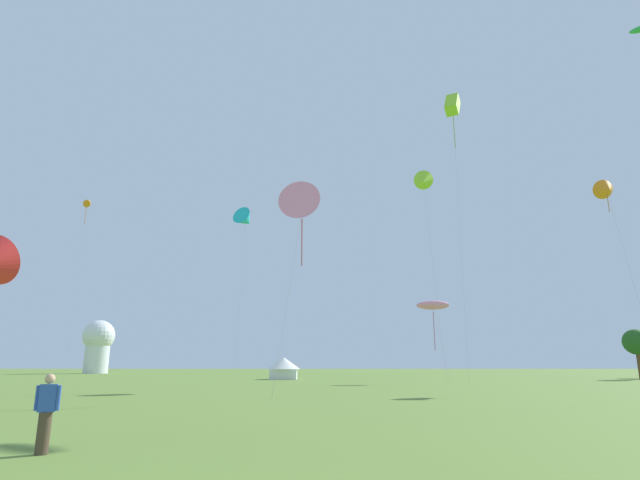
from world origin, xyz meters
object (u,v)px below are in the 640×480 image
object	(u,v)px
kite_orange_parafoil	(87,204)
kite_lime_delta	(424,181)
person_spectator	(46,414)
festival_tent_left	(284,367)
kite_orange_delta	(607,190)
tree_distant_left	(637,342)
kite_pink_parafoil	(433,305)
observatory_dome	(99,343)
kite_lime_box	(453,105)
kite_pink_delta	(303,208)
kite_cyan_delta	(246,220)

from	to	relation	value
kite_orange_parafoil	kite_lime_delta	world-z (taller)	kite_lime_delta
person_spectator	festival_tent_left	distance (m)	55.38
kite_orange_parafoil	kite_orange_delta	xyz separation A→B (m)	(52.82, -12.63, -2.67)
festival_tent_left	tree_distant_left	world-z (taller)	tree_distant_left
kite_orange_parafoil	kite_pink_parafoil	xyz separation A→B (m)	(39.11, -1.41, -11.85)
observatory_dome	tree_distant_left	world-z (taller)	observatory_dome
kite_pink_parafoil	person_spectator	bearing A→B (deg)	-113.23
festival_tent_left	tree_distant_left	size ratio (longest dim) A/B	0.68
festival_tent_left	kite_lime_box	bearing A→B (deg)	-28.96
kite_lime_box	tree_distant_left	world-z (taller)	kite_lime_box
observatory_dome	kite_pink_parafoil	bearing A→B (deg)	-42.14
kite_orange_delta	person_spectator	world-z (taller)	kite_orange_delta
kite_lime_delta	kite_lime_box	world-z (taller)	kite_lime_box
kite_lime_delta	kite_pink_delta	bearing A→B (deg)	-121.84
kite_pink_parafoil	kite_pink_delta	xyz separation A→B (m)	(-13.25, -23.99, 3.44)
kite_orange_parafoil	observatory_dome	distance (m)	56.31
kite_orange_delta	kite_pink_delta	bearing A→B (deg)	-154.65
festival_tent_left	observatory_dome	world-z (taller)	observatory_dome
kite_pink_parafoil	kite_lime_box	distance (m)	24.70
person_spectator	kite_orange_delta	bearing A→B (deg)	44.46
kite_lime_delta	kite_cyan_delta	size ratio (longest dim) A/B	1.16
kite_cyan_delta	kite_orange_delta	bearing A→B (deg)	-16.88
observatory_dome	kite_cyan_delta	bearing A→B (deg)	-54.77
person_spectator	tree_distant_left	xyz separation A→B (m)	(46.47, 53.95, 3.75)
festival_tent_left	kite_orange_parafoil	bearing A→B (deg)	-153.09
person_spectator	observatory_dome	bearing A→B (deg)	112.69
kite_pink_parafoil	tree_distant_left	distance (m)	30.56
kite_orange_delta	kite_lime_delta	distance (m)	16.68
tree_distant_left	kite_orange_parafoil	bearing A→B (deg)	-171.62
person_spectator	festival_tent_left	xyz separation A→B (m)	(1.50, 55.36, 0.68)
kite_orange_delta	kite_pink_delta	world-z (taller)	kite_orange_delta
kite_pink_parafoil	kite_pink_delta	size ratio (longest dim) A/B	0.67
kite_pink_parafoil	person_spectator	size ratio (longest dim) A/B	5.03
person_spectator	observatory_dome	xyz separation A→B (m)	(-39.81, 95.20, 5.16)
kite_orange_delta	kite_lime_delta	xyz separation A→B (m)	(-15.16, 6.24, 3.11)
kite_orange_parafoil	observatory_dome	world-z (taller)	kite_orange_parafoil
kite_pink_delta	kite_cyan_delta	distance (m)	24.87
festival_tent_left	kite_lime_delta	bearing A→B (deg)	-49.07
kite_lime_delta	kite_orange_delta	bearing A→B (deg)	-22.39
kite_cyan_delta	person_spectator	size ratio (longest dim) A/B	10.78
kite_orange_parafoil	kite_pink_delta	bearing A→B (deg)	-44.48
kite_cyan_delta	tree_distant_left	xyz separation A→B (m)	(48.51, 12.21, -12.76)
kite_orange_parafoil	kite_cyan_delta	distance (m)	19.08
kite_orange_delta	kite_pink_parafoil	world-z (taller)	kite_orange_delta
kite_lime_delta	tree_distant_left	xyz separation A→B (m)	(29.62, 16.29, -15.72)
kite_pink_delta	kite_orange_parafoil	bearing A→B (deg)	135.52
kite_orange_delta	kite_lime_box	xyz separation A→B (m)	(-9.79, 12.48, 15.17)
kite_orange_delta	kite_pink_delta	size ratio (longest dim) A/B	1.41
kite_pink_parafoil	kite_cyan_delta	bearing A→B (deg)	-177.50
kite_pink_parafoil	festival_tent_left	xyz separation A→B (m)	(-16.80, 12.73, -6.50)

